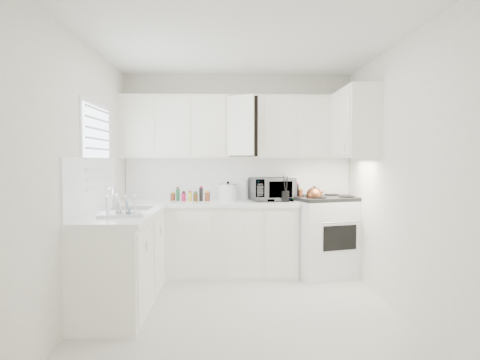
{
  "coord_description": "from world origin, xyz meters",
  "views": [
    {
      "loc": [
        -0.14,
        -4.07,
        1.48
      ],
      "look_at": [
        0.0,
        0.7,
        1.25
      ],
      "focal_mm": 31.72,
      "sensor_mm": 36.0,
      "label": 1
    }
  ],
  "objects_px": {
    "microwave": "(272,187)",
    "stove": "(325,225)",
    "utensil_crock": "(285,189)",
    "rice_cooker": "(228,191)",
    "dish_rack": "(120,204)",
    "tea_kettle": "(314,194)"
  },
  "relations": [
    {
      "from": "microwave",
      "to": "stove",
      "type": "bearing_deg",
      "value": -18.47
    },
    {
      "from": "utensil_crock",
      "to": "stove",
      "type": "bearing_deg",
      "value": 8.67
    },
    {
      "from": "rice_cooker",
      "to": "utensil_crock",
      "type": "xyz_separation_m",
      "value": [
        0.72,
        -0.16,
        0.04
      ]
    },
    {
      "from": "utensil_crock",
      "to": "dish_rack",
      "type": "bearing_deg",
      "value": -143.2
    },
    {
      "from": "stove",
      "to": "microwave",
      "type": "bearing_deg",
      "value": 157.86
    },
    {
      "from": "microwave",
      "to": "tea_kettle",
      "type": "bearing_deg",
      "value": -37.12
    },
    {
      "from": "stove",
      "to": "microwave",
      "type": "distance_m",
      "value": 0.84
    },
    {
      "from": "utensil_crock",
      "to": "dish_rack",
      "type": "xyz_separation_m",
      "value": [
        -1.73,
        -1.29,
        -0.05
      ]
    },
    {
      "from": "stove",
      "to": "utensil_crock",
      "type": "xyz_separation_m",
      "value": [
        -0.53,
        -0.08,
        0.47
      ]
    },
    {
      "from": "tea_kettle",
      "to": "utensil_crock",
      "type": "relative_size",
      "value": 0.74
    },
    {
      "from": "stove",
      "to": "dish_rack",
      "type": "bearing_deg",
      "value": -165.72
    },
    {
      "from": "stove",
      "to": "dish_rack",
      "type": "distance_m",
      "value": 2.68
    },
    {
      "from": "microwave",
      "to": "rice_cooker",
      "type": "xyz_separation_m",
      "value": [
        -0.56,
        0.02,
        -0.06
      ]
    },
    {
      "from": "rice_cooker",
      "to": "utensil_crock",
      "type": "distance_m",
      "value": 0.74
    },
    {
      "from": "tea_kettle",
      "to": "dish_rack",
      "type": "distance_m",
      "value": 2.41
    },
    {
      "from": "stove",
      "to": "tea_kettle",
      "type": "height_order",
      "value": "stove"
    },
    {
      "from": "rice_cooker",
      "to": "utensil_crock",
      "type": "height_order",
      "value": "utensil_crock"
    },
    {
      "from": "rice_cooker",
      "to": "dish_rack",
      "type": "height_order",
      "value": "rice_cooker"
    },
    {
      "from": "microwave",
      "to": "dish_rack",
      "type": "height_order",
      "value": "microwave"
    },
    {
      "from": "stove",
      "to": "microwave",
      "type": "xyz_separation_m",
      "value": [
        -0.68,
        0.06,
        0.49
      ]
    },
    {
      "from": "microwave",
      "to": "utensil_crock",
      "type": "bearing_deg",
      "value": -55.92
    },
    {
      "from": "stove",
      "to": "utensil_crock",
      "type": "distance_m",
      "value": 0.71
    }
  ]
}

